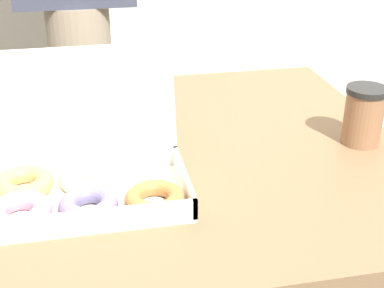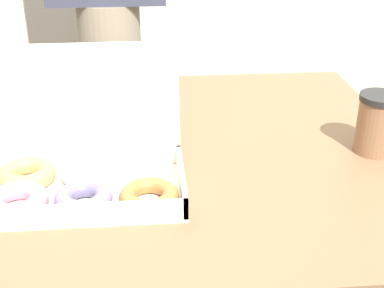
% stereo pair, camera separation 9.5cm
% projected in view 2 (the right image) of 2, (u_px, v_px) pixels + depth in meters
% --- Properties ---
extents(table, '(1.03, 0.88, 0.74)m').
position_uv_depth(table, '(165.00, 286.00, 1.26)').
color(table, brown).
rests_on(table, ground_plane).
extents(donut_box, '(0.35, 0.25, 0.23)m').
position_uv_depth(donut_box, '(77.00, 174.00, 0.93)').
color(donut_box, white).
rests_on(donut_box, table).
extents(coffee_cup, '(0.08, 0.08, 0.12)m').
position_uv_depth(coffee_cup, '(377.00, 123.00, 1.06)').
color(coffee_cup, '#8C6042').
rests_on(coffee_cup, table).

